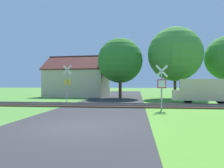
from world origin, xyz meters
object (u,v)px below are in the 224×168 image
Objects in this scene: stop_sign_near at (162,85)px; mail_truck at (202,90)px; house at (78,82)px; crossing_sign_far at (67,82)px; tree_center at (120,61)px; tree_right at (175,54)px.

stop_sign_near reaches higher than mail_truck.
crossing_sign_far is at bearing -75.43° from house.
stop_sign_near is at bearing -15.73° from crossing_sign_far.
stop_sign_near is at bearing 148.85° from mail_truck.
crossing_sign_far is at bearing -119.19° from tree_center.
house is 17.40m from mail_truck.
tree_right reaches higher than mail_truck.
crossing_sign_far is 10.87m from house.
tree_center is at bearing -179.31° from tree_right.
house is (-1.96, 10.70, 0.03)m from crossing_sign_far.
stop_sign_near is at bearing -103.48° from tree_right.
tree_right reaches higher than tree_center.
crossing_sign_far is 0.41× the size of tree_right.
mail_truck is at bearing -30.64° from house.
mail_truck is at bearing -41.28° from tree_center.
stop_sign_near is 0.36× the size of tree_right.
house is 13.78m from tree_right.
crossing_sign_far is 12.36m from mail_truck.
crossing_sign_far is 0.47× the size of tree_center.
crossing_sign_far is 9.30m from tree_center.
tree_center reaches higher than mail_truck.
tree_center reaches higher than house.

